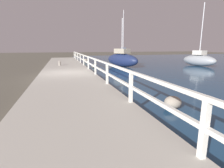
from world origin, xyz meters
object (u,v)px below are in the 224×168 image
sailboat_black (123,55)px  sailboat_gray (199,60)px  sailboat_navy (122,59)px  mooring_bollard (60,63)px

sailboat_black → sailboat_gray: 11.80m
sailboat_navy → sailboat_gray: (8.42, -1.67, -0.09)m
mooring_bollard → sailboat_navy: sailboat_navy is taller
sailboat_black → sailboat_navy: 9.60m
mooring_bollard → sailboat_gray: sailboat_gray is taller
sailboat_gray → sailboat_black: bearing=102.3°
sailboat_navy → sailboat_black: bearing=49.0°
mooring_bollard → sailboat_black: (9.72, 9.27, 0.30)m
sailboat_black → sailboat_gray: (5.06, -10.65, -0.18)m
sailboat_black → sailboat_navy: size_ratio=1.54×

